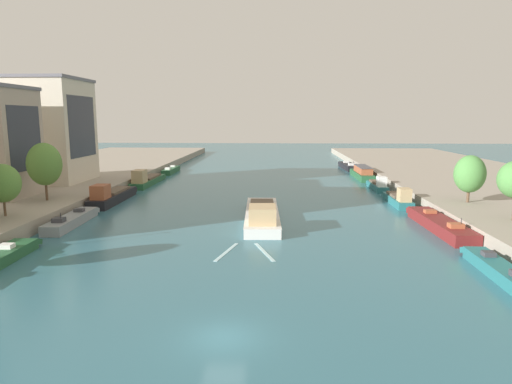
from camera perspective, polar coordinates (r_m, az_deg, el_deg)
The scene contains 19 objects.
ground_plane at distance 27.27m, azimuth -4.13°, elevation -18.13°, with size 400.00×400.00×0.00m, color #336675.
quay_left at distance 91.29m, azimuth -26.47°, elevation 1.06°, with size 36.00×170.00×1.64m, color gray.
quay_right at distance 88.60m, azimuth 28.17°, elevation 0.71°, with size 36.00×170.00×1.64m, color gray.
barge_midriver at distance 54.86m, azimuth 0.79°, elevation -2.84°, with size 4.70×19.62×3.01m.
wake_behind_barge at distance 42.73m, azimuth -1.36°, elevation -7.68°, with size 5.60×5.99×0.03m.
moored_boat_left_lone at distance 57.51m, azimuth -22.52°, elevation -3.32°, with size 2.58×12.11×2.23m.
moored_boat_left_gap_after at distance 70.33m, azimuth -17.98°, elevation -0.48°, with size 2.83×14.91×3.33m.
moored_boat_left_second at distance 87.32m, azimuth -13.80°, elevation 1.54°, with size 2.91×16.37×3.33m.
moored_boat_left_near at distance 105.07m, azimuth -10.84°, elevation 2.76°, with size 2.09×11.56×2.23m.
moored_boat_right_midway at distance 41.31m, azimuth 28.69°, elevation -8.71°, with size 2.26×11.29×2.13m.
moored_boat_right_near at distance 54.98m, azimuth 22.42°, elevation -3.80°, with size 3.12×15.55×2.40m.
moored_boat_right_gap_after at distance 68.59m, azimuth 17.75°, elevation -0.83°, with size 2.28×10.92×2.91m.
moored_boat_right_downstream at distance 81.84m, azimuth 15.32°, elevation 0.86°, with size 2.06×10.27×2.72m.
moored_boat_right_second at distance 96.48m, azimuth 13.46°, elevation 2.38°, with size 2.90×14.88×2.63m.
moored_boat_right_far at distance 113.81m, azimuth 11.74°, elevation 3.27°, with size 3.31×13.96×2.37m.
tree_left_third at distance 57.35m, azimuth -29.73°, elevation 0.98°, with size 3.91×3.91×5.92m.
tree_left_nearest at distance 65.70m, azimuth -25.48°, elevation 3.23°, with size 4.46×4.46×7.73m.
tree_right_midway at distance 64.39m, azimuth 25.71°, elevation 2.09°, with size 3.95×3.95×6.20m.
building_left_tall at distance 85.96m, azimuth -25.66°, elevation 7.17°, with size 14.46×13.21×17.74m.
Camera 1 is at (2.93, -23.98, 12.63)m, focal length 31.22 mm.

